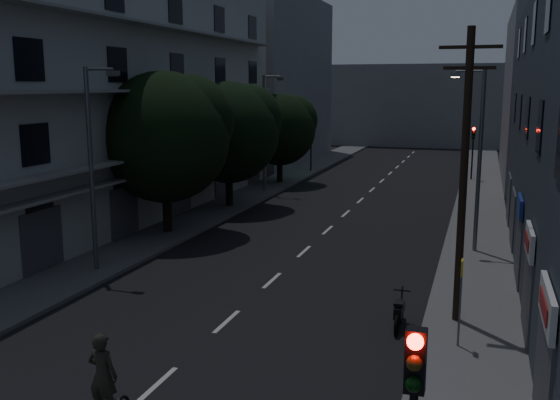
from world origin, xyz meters
The scene contains 19 objects.
ground centered at (0.00, 25.00, 0.00)m, with size 160.00×160.00×0.00m, color black.
sidewalk_left centered at (-7.50, 25.00, 0.07)m, with size 3.00×90.00×0.15m, color #565659.
sidewalk_right centered at (7.50, 25.00, 0.07)m, with size 3.00×90.00×0.15m, color #565659.
lane_markings centered at (0.00, 31.25, 0.01)m, with size 0.15×60.50×0.01m.
building_left centered at (-11.98, 18.00, 6.99)m, with size 7.00×36.00×14.00m.
building_far_left centered at (-12.00, 48.00, 8.00)m, with size 6.00×20.00×16.00m, color slate.
building_far_right centered at (12.00, 42.00, 6.50)m, with size 6.00×20.00×13.00m, color slate.
building_far_end centered at (0.00, 70.00, 5.00)m, with size 24.00×8.00×10.00m, color slate.
tree_near centered at (-7.47, 16.71, 5.17)m, with size 6.50×6.50×8.02m.
tree_mid centered at (-7.17, 24.12, 4.88)m, with size 6.15×6.15×7.57m.
tree_far centered at (-7.19, 34.16, 4.37)m, with size 5.44×5.44×6.73m.
traffic_signal_far_right centered at (6.73, 39.98, 3.10)m, with size 0.28×0.37×4.10m.
traffic_signal_far_left centered at (-6.69, 41.06, 3.10)m, with size 0.28×0.37×4.10m.
street_lamp_left_near centered at (-6.98, 9.82, 4.60)m, with size 1.51×0.25×8.00m.
street_lamp_right centered at (7.26, 17.56, 4.60)m, with size 1.51×0.25×8.00m.
street_lamp_left_far centered at (-6.91, 29.92, 4.60)m, with size 1.51×0.25×8.00m.
utility_pole centered at (6.98, 8.58, 4.87)m, with size 1.80×0.24×9.00m.
bus_stop_sign centered at (7.13, 6.50, 1.89)m, with size 0.06×0.35×2.52m.
motorcycle centered at (5.31, 7.70, 0.47)m, with size 0.53×1.84×1.18m.
Camera 1 is at (7.50, -10.94, 7.44)m, focal length 40.00 mm.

